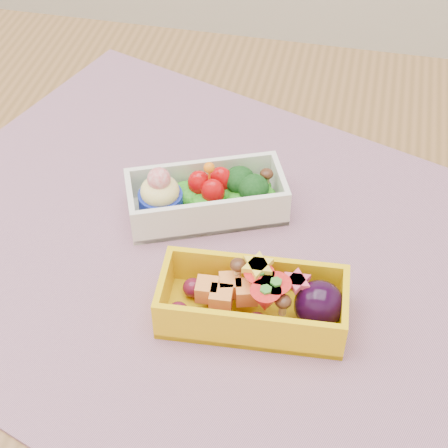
% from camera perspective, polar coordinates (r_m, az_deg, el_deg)
% --- Properties ---
extents(table, '(1.20, 0.80, 0.75)m').
position_cam_1_polar(table, '(0.73, -3.61, -8.41)').
color(table, brown).
rests_on(table, ground).
extents(placemat, '(0.71, 0.63, 0.00)m').
position_cam_1_polar(placemat, '(0.66, -0.73, -2.58)').
color(placemat, '#A16F7D').
rests_on(placemat, table).
extents(bento_white, '(0.16, 0.12, 0.06)m').
position_cam_1_polar(bento_white, '(0.68, -1.44, 2.15)').
color(bento_white, white).
rests_on(bento_white, placemat).
extents(bento_yellow, '(0.16, 0.08, 0.05)m').
position_cam_1_polar(bento_yellow, '(0.60, 2.57, -5.99)').
color(bento_yellow, yellow).
rests_on(bento_yellow, placemat).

